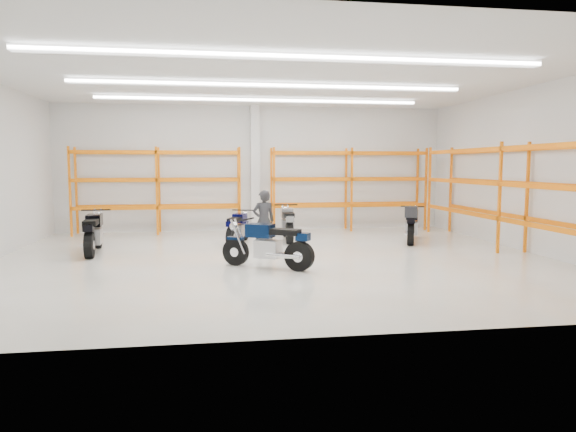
{
  "coord_description": "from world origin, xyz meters",
  "views": [
    {
      "loc": [
        -1.56,
        -12.74,
        2.37
      ],
      "look_at": [
        0.41,
        0.5,
        1.04
      ],
      "focal_mm": 32.0,
      "sensor_mm": 36.0,
      "label": 1
    }
  ],
  "objects": [
    {
      "name": "motorcycle_back_b",
      "position": [
        -0.81,
        2.67,
        0.47
      ],
      "size": [
        0.93,
        1.96,
        1.0
      ],
      "color": "black",
      "rests_on": "ground"
    },
    {
      "name": "pallet_racking_back_left",
      "position": [
        -3.4,
        5.48,
        1.79
      ],
      "size": [
        5.67,
        0.87,
        3.0
      ],
      "color": "orange",
      "rests_on": "ground"
    },
    {
      "name": "standing_man",
      "position": [
        -0.16,
        1.22,
        0.85
      ],
      "size": [
        0.68,
        0.51,
        1.69
      ],
      "primitive_type": "imported",
      "rotation": [
        0.0,
        0.0,
        3.31
      ],
      "color": "black",
      "rests_on": "ground"
    },
    {
      "name": "motorcycle_back_d",
      "position": [
        4.5,
        2.17,
        0.56
      ],
      "size": [
        1.18,
        2.18,
        1.17
      ],
      "color": "black",
      "rests_on": "ground"
    },
    {
      "name": "ground",
      "position": [
        0.0,
        0.0,
        0.0
      ],
      "size": [
        14.0,
        14.0,
        0.0
      ],
      "primitive_type": "plane",
      "color": "beige",
      "rests_on": "ground"
    },
    {
      "name": "pallet_racking_side",
      "position": [
        6.48,
        0.0,
        1.81
      ],
      "size": [
        0.87,
        9.07,
        3.0
      ],
      "color": "orange",
      "rests_on": "ground"
    },
    {
      "name": "motorcycle_back_a",
      "position": [
        -4.72,
        1.49,
        0.54
      ],
      "size": [
        0.77,
        2.34,
        1.15
      ],
      "color": "black",
      "rests_on": "ground"
    },
    {
      "name": "pallet_racking_back_right",
      "position": [
        3.4,
        5.48,
        1.79
      ],
      "size": [
        5.67,
        0.87,
        3.0
      ],
      "color": "orange",
      "rests_on": "ground"
    },
    {
      "name": "motorcycle_main",
      "position": [
        -0.23,
        -1.17,
        0.53
      ],
      "size": [
        2.03,
        1.35,
        1.13
      ],
      "color": "black",
      "rests_on": "ground"
    },
    {
      "name": "motorcycle_back_c",
      "position": [
        0.79,
        3.13,
        0.52
      ],
      "size": [
        0.75,
        2.26,
        1.11
      ],
      "color": "black",
      "rests_on": "ground"
    },
    {
      "name": "room_shell",
      "position": [
        0.0,
        0.03,
        3.28
      ],
      "size": [
        14.02,
        12.02,
        4.51
      ],
      "color": "white",
      "rests_on": "ground"
    },
    {
      "name": "structural_column",
      "position": [
        0.0,
        5.82,
        2.25
      ],
      "size": [
        0.32,
        0.32,
        4.5
      ],
      "primitive_type": "cube",
      "color": "white",
      "rests_on": "ground"
    }
  ]
}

